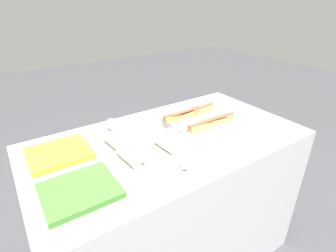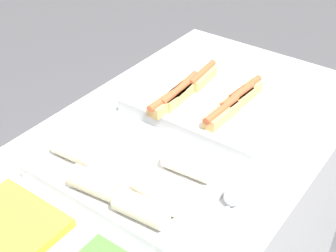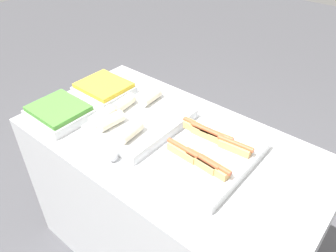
{
  "view_description": "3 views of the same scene",
  "coord_description": "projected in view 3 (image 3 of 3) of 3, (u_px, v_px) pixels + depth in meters",
  "views": [
    {
      "loc": [
        -0.71,
        -1.04,
        1.64
      ],
      "look_at": [
        -0.01,
        0.0,
        1.01
      ],
      "focal_mm": 28.0,
      "sensor_mm": 36.0,
      "label": 1
    },
    {
      "loc": [
        -0.9,
        -0.65,
        1.8
      ],
      "look_at": [
        -0.01,
        0.0,
        1.01
      ],
      "focal_mm": 50.0,
      "sensor_mm": 36.0,
      "label": 2
    },
    {
      "loc": [
        0.77,
        -0.94,
        1.94
      ],
      "look_at": [
        -0.01,
        0.0,
        1.01
      ],
      "focal_mm": 35.0,
      "sensor_mm": 36.0,
      "label": 3
    }
  ],
  "objects": [
    {
      "name": "tray_hotdogs",
      "position": [
        209.0,
        154.0,
        1.44
      ],
      "size": [
        0.39,
        0.49,
        0.1
      ],
      "color": "silver",
      "rests_on": "counter"
    },
    {
      "name": "ground_plane",
      "position": [
        169.0,
        250.0,
        2.14
      ],
      "size": [
        12.0,
        12.0,
        0.0
      ],
      "primitive_type": "plane",
      "color": "#4C4C51"
    },
    {
      "name": "tray_side_back",
      "position": [
        104.0,
        89.0,
        1.89
      ],
      "size": [
        0.29,
        0.26,
        0.07
      ],
      "color": "silver",
      "rests_on": "counter"
    },
    {
      "name": "tray_wraps",
      "position": [
        138.0,
        120.0,
        1.64
      ],
      "size": [
        0.35,
        0.48,
        0.11
      ],
      "color": "silver",
      "rests_on": "counter"
    },
    {
      "name": "tray_side_front",
      "position": [
        59.0,
        113.0,
        1.7
      ],
      "size": [
        0.29,
        0.26,
        0.07
      ],
      "color": "silver",
      "rests_on": "counter"
    },
    {
      "name": "counter",
      "position": [
        169.0,
        203.0,
        1.86
      ],
      "size": [
        1.5,
        0.81,
        0.93
      ],
      "color": "silver",
      "rests_on": "ground_plane"
    },
    {
      "name": "serving_spoon_near",
      "position": [
        110.0,
        155.0,
        1.46
      ],
      "size": [
        0.23,
        0.05,
        0.05
      ],
      "color": "#B2B5BA",
      "rests_on": "counter"
    }
  ]
}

